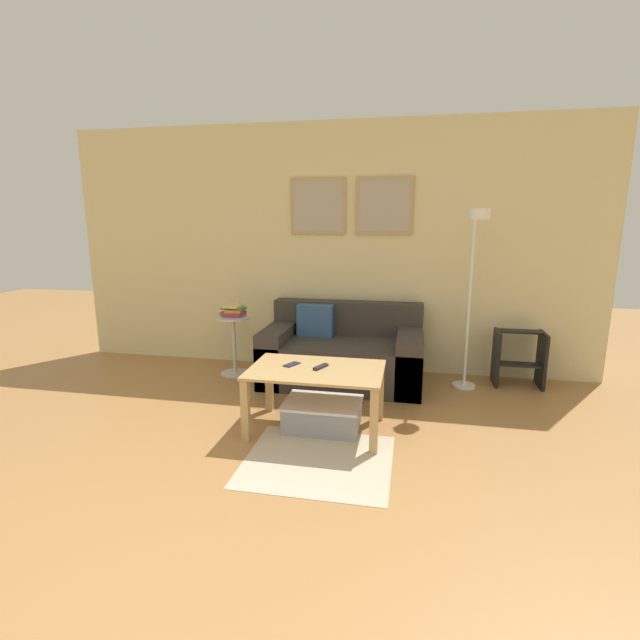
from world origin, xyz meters
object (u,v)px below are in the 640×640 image
object	(u,v)px
coffee_table	(316,380)
side_table	(234,340)
remote_control	(321,367)
step_stool	(519,357)
storage_bin	(323,415)
cell_phone	(292,364)
couch	(343,354)
book_stack	(234,311)
floor_lamp	(473,273)

from	to	relation	value
coffee_table	side_table	xyz separation A→B (m)	(-1.10, 1.12, -0.04)
remote_control	step_stool	size ratio (longest dim) A/B	0.28
storage_bin	cell_phone	world-z (taller)	cell_phone
coffee_table	storage_bin	bearing A→B (deg)	40.72
couch	side_table	xyz separation A→B (m)	(-1.13, -0.01, 0.09)
coffee_table	step_stool	world-z (taller)	step_stool
book_stack	step_stool	size ratio (longest dim) A/B	0.46
coffee_table	book_stack	size ratio (longest dim) A/B	4.06
cell_phone	step_stool	distance (m)	2.33
book_stack	floor_lamp	bearing A→B (deg)	-1.97
storage_bin	remote_control	world-z (taller)	remote_control
storage_bin	side_table	bearing A→B (deg)	136.44
floor_lamp	remote_control	world-z (taller)	floor_lamp
remote_control	step_stool	distance (m)	2.16
side_table	cell_phone	distance (m)	1.41
coffee_table	remote_control	xyz separation A→B (m)	(0.03, 0.02, 0.10)
storage_bin	remote_control	distance (m)	0.39
book_stack	remote_control	size ratio (longest dim) A/B	1.64
cell_phone	coffee_table	bearing A→B (deg)	12.00
step_stool	floor_lamp	bearing A→B (deg)	-151.04
side_table	book_stack	world-z (taller)	book_stack
floor_lamp	remote_control	xyz separation A→B (m)	(-1.18, -1.05, -0.61)
storage_bin	cell_phone	size ratio (longest dim) A/B	4.20
side_table	book_stack	bearing A→B (deg)	91.57
side_table	cell_phone	bearing A→B (deg)	-50.06
couch	coffee_table	bearing A→B (deg)	-91.47
floor_lamp	step_stool	world-z (taller)	floor_lamp
couch	coffee_table	size ratio (longest dim) A/B	1.53
book_stack	side_table	bearing A→B (deg)	-88.43
floor_lamp	cell_phone	xyz separation A→B (m)	(-1.41, -1.02, -0.62)
storage_bin	floor_lamp	xyz separation A→B (m)	(1.17, 1.03, 1.01)
couch	floor_lamp	world-z (taller)	floor_lamp
coffee_table	step_stool	xyz separation A→B (m)	(1.72, 1.35, -0.12)
floor_lamp	couch	bearing A→B (deg)	176.52
book_stack	step_stool	bearing A→B (deg)	4.11
storage_bin	book_stack	xyz separation A→B (m)	(-1.14, 1.11, 0.56)
storage_bin	couch	bearing A→B (deg)	90.69
coffee_table	floor_lamp	size ratio (longest dim) A/B	0.60
remote_control	book_stack	bearing A→B (deg)	159.19
step_stool	remote_control	bearing A→B (deg)	-141.74
step_stool	book_stack	bearing A→B (deg)	-175.89
floor_lamp	step_stool	xyz separation A→B (m)	(0.51, 0.28, -0.83)
book_stack	couch	bearing A→B (deg)	-0.38
book_stack	cell_phone	xyz separation A→B (m)	(0.90, -1.10, -0.17)
coffee_table	side_table	world-z (taller)	side_table
coffee_table	remote_control	world-z (taller)	remote_control
coffee_table	remote_control	distance (m)	0.10
coffee_table	remote_control	bearing A→B (deg)	30.35
coffee_table	cell_phone	bearing A→B (deg)	166.20
side_table	step_stool	world-z (taller)	side_table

